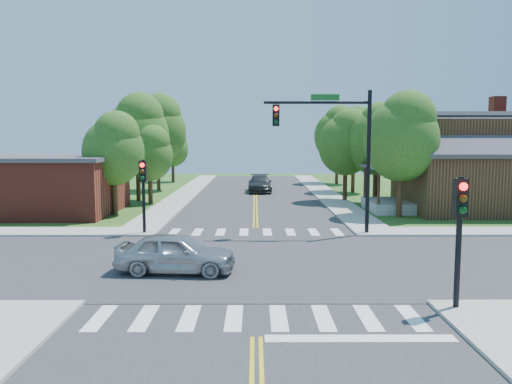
{
  "coord_description": "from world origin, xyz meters",
  "views": [
    {
      "loc": [
        -0.04,
        -19.14,
        4.82
      ],
      "look_at": [
        0.02,
        5.47,
        2.2
      ],
      "focal_mm": 35.0,
      "sensor_mm": 36.0,
      "label": 1
    }
  ],
  "objects_px": {
    "house_ne": "(481,161)",
    "car_silver": "(176,254)",
    "signal_pole_se": "(460,218)",
    "signal_mast_ne": "(335,138)",
    "car_dgrey": "(260,184)",
    "signal_pole_nw": "(143,183)"
  },
  "relations": [
    {
      "from": "signal_pole_nw",
      "to": "car_silver",
      "type": "height_order",
      "value": "signal_pole_nw"
    },
    {
      "from": "signal_mast_ne",
      "to": "signal_pole_se",
      "type": "height_order",
      "value": "signal_mast_ne"
    },
    {
      "from": "signal_mast_ne",
      "to": "signal_pole_se",
      "type": "xyz_separation_m",
      "value": [
        1.69,
        -11.21,
        -2.19
      ]
    },
    {
      "from": "signal_pole_nw",
      "to": "car_silver",
      "type": "xyz_separation_m",
      "value": [
        2.73,
        -7.21,
        -1.94
      ]
    },
    {
      "from": "house_ne",
      "to": "car_silver",
      "type": "relative_size",
      "value": 2.97
    },
    {
      "from": "signal_mast_ne",
      "to": "car_dgrey",
      "type": "distance_m",
      "value": 21.06
    },
    {
      "from": "signal_pole_se",
      "to": "house_ne",
      "type": "height_order",
      "value": "house_ne"
    },
    {
      "from": "car_silver",
      "to": "car_dgrey",
      "type": "bearing_deg",
      "value": -2.14
    },
    {
      "from": "signal_mast_ne",
      "to": "signal_pole_nw",
      "type": "relative_size",
      "value": 1.89
    },
    {
      "from": "signal_mast_ne",
      "to": "house_ne",
      "type": "height_order",
      "value": "signal_mast_ne"
    },
    {
      "from": "car_silver",
      "to": "signal_mast_ne",
      "type": "bearing_deg",
      "value": -38.55
    },
    {
      "from": "signal_pole_se",
      "to": "car_silver",
      "type": "bearing_deg",
      "value": 154.77
    },
    {
      "from": "signal_pole_se",
      "to": "signal_mast_ne",
      "type": "bearing_deg",
      "value": 98.56
    },
    {
      "from": "signal_pole_nw",
      "to": "house_ne",
      "type": "height_order",
      "value": "house_ne"
    },
    {
      "from": "signal_mast_ne",
      "to": "signal_pole_se",
      "type": "distance_m",
      "value": 11.55
    },
    {
      "from": "signal_mast_ne",
      "to": "house_ne",
      "type": "distance_m",
      "value": 14.23
    },
    {
      "from": "signal_mast_ne",
      "to": "car_dgrey",
      "type": "xyz_separation_m",
      "value": [
        -3.5,
        20.36,
        -4.1
      ]
    },
    {
      "from": "house_ne",
      "to": "car_silver",
      "type": "height_order",
      "value": "house_ne"
    },
    {
      "from": "signal_pole_nw",
      "to": "car_dgrey",
      "type": "distance_m",
      "value": 21.32
    },
    {
      "from": "car_dgrey",
      "to": "signal_mast_ne",
      "type": "bearing_deg",
      "value": -80.44
    },
    {
      "from": "signal_mast_ne",
      "to": "signal_pole_nw",
      "type": "xyz_separation_m",
      "value": [
        -9.51,
        -0.01,
        -2.19
      ]
    },
    {
      "from": "house_ne",
      "to": "signal_pole_se",
      "type": "bearing_deg",
      "value": -115.58
    }
  ]
}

